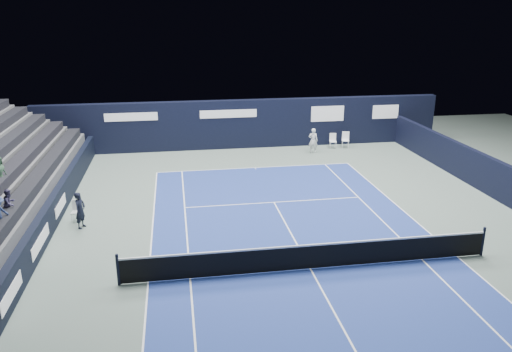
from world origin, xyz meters
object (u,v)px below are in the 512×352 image
at_px(tennis_net, 311,256).
at_px(folding_chair_back_a, 333,140).
at_px(folding_chair_back_b, 346,139).
at_px(line_judge_chair, 77,209).
at_px(tennis_player, 313,140).

bearing_deg(tennis_net, folding_chair_back_a, 69.71).
height_order(folding_chair_back_a, folding_chair_back_b, folding_chair_back_b).
xyz_separation_m(line_judge_chair, tennis_net, (8.63, -5.67, -0.00)).
relative_size(line_judge_chair, tennis_net, 0.07).
distance_m(tennis_net, tennis_player, 15.05).
relative_size(line_judge_chair, tennis_player, 0.58).
height_order(folding_chair_back_a, tennis_player, tennis_player).
relative_size(folding_chair_back_a, tennis_net, 0.07).
xyz_separation_m(folding_chair_back_b, tennis_net, (-6.54, -15.37, -0.08)).
xyz_separation_m(folding_chair_back_a, tennis_net, (-5.69, -15.38, -0.04)).
relative_size(folding_chair_back_a, folding_chair_back_b, 0.92).
xyz_separation_m(folding_chair_back_a, folding_chair_back_b, (0.85, -0.01, 0.04)).
height_order(tennis_net, tennis_player, tennis_player).
bearing_deg(folding_chair_back_b, tennis_player, -142.61).
height_order(folding_chair_back_b, tennis_net, tennis_net).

